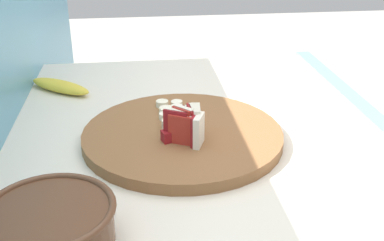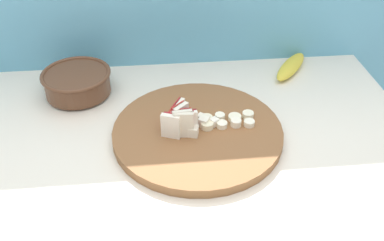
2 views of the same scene
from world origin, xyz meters
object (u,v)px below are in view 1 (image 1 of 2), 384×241
Objects in this scene: banana_slice_rows at (172,113)px; cutting_board at (183,136)px; apple_wedge_fan at (188,125)px; apple_dice_pile at (178,126)px; ceramic_bowl at (50,225)px; banana_peel at (60,86)px.

cutting_board is at bearing -168.25° from banana_slice_rows.
apple_wedge_fan is 0.78× the size of apple_dice_pile.
ceramic_bowl is at bearing 144.59° from cutting_board.
apple_wedge_fan is 0.05m from apple_dice_pile.
banana_peel is at bearing 48.07° from banana_slice_rows.
cutting_board is 0.06m from apple_wedge_fan.
apple_wedge_fan is (-0.04, -0.01, 0.04)m from cutting_board.
ceramic_bowl is (-0.25, 0.21, -0.01)m from apple_wedge_fan.
ceramic_bowl is (-0.35, 0.19, 0.01)m from banana_slice_rows.
apple_wedge_fan is at bearing -40.30° from ceramic_bowl.
cutting_board is at bearing -35.41° from ceramic_bowl.
banana_slice_rows is 0.40m from ceramic_bowl.
cutting_board is 2.18× the size of ceramic_bowl.
apple_dice_pile is 0.59× the size of banana_peel.
apple_wedge_fan is 0.64× the size of banana_slice_rows.
apple_wedge_fan reaches higher than apple_dice_pile.
banana_peel is (0.22, 0.25, -0.01)m from banana_slice_rows.
apple_wedge_fan is at bearing -140.94° from banana_peel.
apple_dice_pile is at bearing -138.86° from banana_peel.
banana_peel is at bearing 6.03° from ceramic_bowl.
apple_dice_pile is 0.82× the size of banana_slice_rows.
banana_peel is (0.29, 0.26, -0.02)m from apple_dice_pile.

